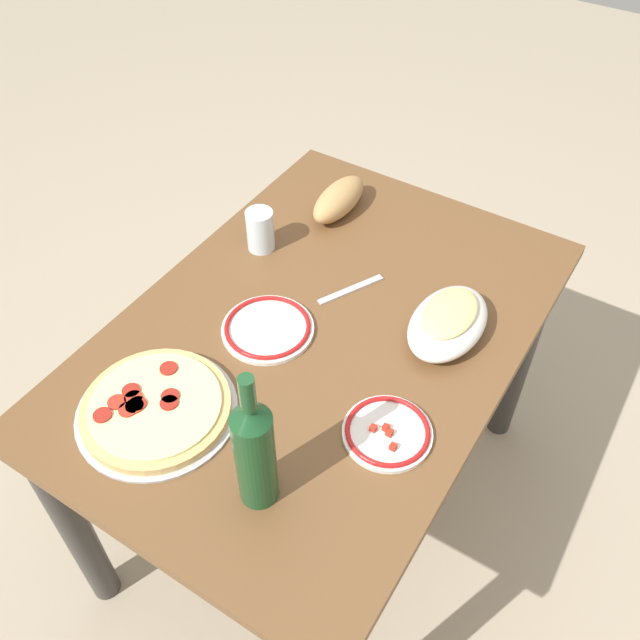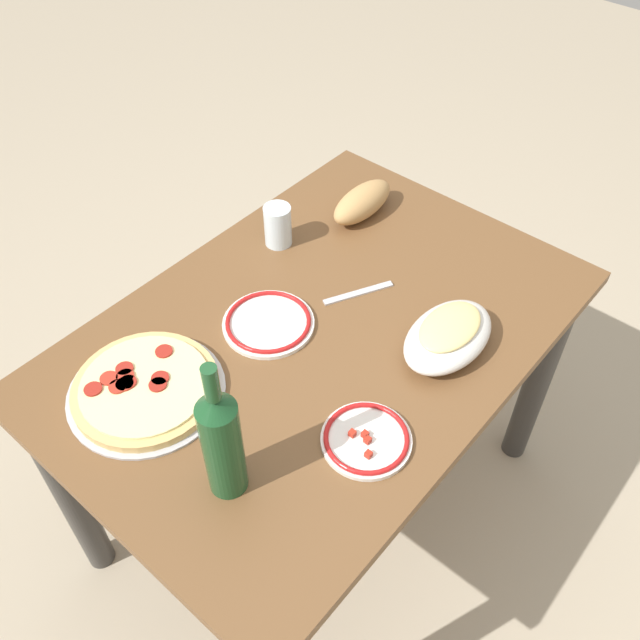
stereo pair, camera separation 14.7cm
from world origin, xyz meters
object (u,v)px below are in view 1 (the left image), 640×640
object	(u,v)px
water_glass	(260,230)
side_plate_far	(268,328)
dining_table	(320,369)
baked_pasta_dish	(448,321)
side_plate_near	(387,432)
wine_bottle	(255,451)
pepperoni_pizza	(156,408)
bread_loaf	(339,199)

from	to	relation	value
water_glass	side_plate_far	bearing A→B (deg)	-141.53
dining_table	baked_pasta_dish	size ratio (longest dim) A/B	4.88
dining_table	side_plate_near	distance (m)	0.33
side_plate_near	wine_bottle	bearing A→B (deg)	149.80
pepperoni_pizza	water_glass	xyz separation A→B (m)	(0.51, 0.12, 0.04)
side_plate_near	side_plate_far	distance (m)	0.36
baked_pasta_dish	side_plate_near	bearing A→B (deg)	-176.75
water_glass	bread_loaf	bearing A→B (deg)	-21.20
side_plate_far	side_plate_near	bearing A→B (deg)	-105.89
side_plate_near	side_plate_far	world-z (taller)	side_plate_near
dining_table	water_glass	distance (m)	0.36
bread_loaf	water_glass	bearing A→B (deg)	158.80
water_glass	side_plate_near	world-z (taller)	water_glass
side_plate_near	bread_loaf	world-z (taller)	bread_loaf
water_glass	side_plate_near	xyz separation A→B (m)	(-0.32, -0.52, -0.04)
pepperoni_pizza	water_glass	distance (m)	0.53
baked_pasta_dish	bread_loaf	distance (m)	0.49
side_plate_near	side_plate_far	xyz separation A→B (m)	(0.10, 0.35, -0.00)
wine_bottle	side_plate_far	distance (m)	0.41
side_plate_far	bread_loaf	world-z (taller)	bread_loaf
side_plate_far	bread_loaf	distance (m)	0.45
side_plate_near	bread_loaf	distance (m)	0.70
side_plate_far	dining_table	bearing A→B (deg)	-55.75
bread_loaf	side_plate_near	bearing A→B (deg)	-141.12
pepperoni_pizza	side_plate_near	world-z (taller)	pepperoni_pizza
bread_loaf	side_plate_far	bearing A→B (deg)	-168.58
baked_pasta_dish	water_glass	distance (m)	0.51
water_glass	side_plate_near	bearing A→B (deg)	-121.45
bread_loaf	pepperoni_pizza	bearing A→B (deg)	-177.48
dining_table	water_glass	bearing A→B (deg)	59.72
water_glass	dining_table	bearing A→B (deg)	-120.28
dining_table	baked_pasta_dish	xyz separation A→B (m)	(0.13, -0.24, 0.18)
baked_pasta_dish	side_plate_far	xyz separation A→B (m)	(-0.20, 0.33, -0.03)
dining_table	baked_pasta_dish	bearing A→B (deg)	-60.46
wine_bottle	bread_loaf	world-z (taller)	wine_bottle
pepperoni_pizza	side_plate_near	bearing A→B (deg)	-64.29
pepperoni_pizza	side_plate_near	xyz separation A→B (m)	(0.19, -0.40, -0.01)
water_glass	side_plate_near	size ratio (longest dim) A/B	0.61
wine_bottle	side_plate_near	distance (m)	0.29
pepperoni_pizza	wine_bottle	size ratio (longest dim) A/B	0.98
pepperoni_pizza	side_plate_far	bearing A→B (deg)	-11.00
wine_bottle	side_plate_far	world-z (taller)	wine_bottle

